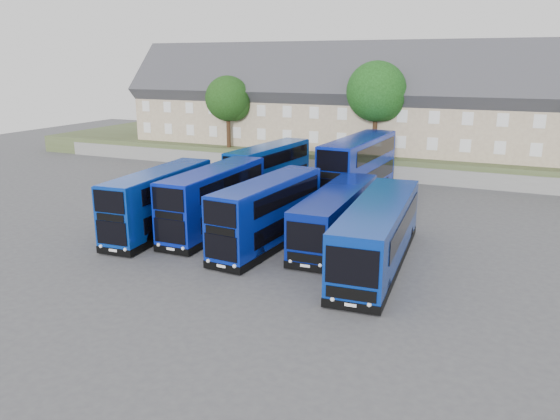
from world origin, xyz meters
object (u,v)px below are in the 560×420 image
(tree_west, at_px, (229,100))
(dd_front_left, at_px, (159,203))
(dd_front_mid, at_px, (214,201))
(tree_mid, at_px, (378,94))
(coach_east_a, at_px, (336,217))

(tree_west, bearing_deg, dd_front_left, -72.30)
(dd_front_left, height_order, dd_front_mid, dd_front_mid)
(dd_front_left, relative_size, tree_west, 1.37)
(tree_west, distance_m, tree_mid, 16.04)
(dd_front_mid, distance_m, tree_mid, 23.63)
(tree_west, bearing_deg, tree_mid, 1.79)
(coach_east_a, height_order, tree_west, tree_west)
(tree_mid, bearing_deg, tree_west, -178.21)
(coach_east_a, relative_size, tree_west, 1.57)
(dd_front_left, relative_size, tree_mid, 1.14)
(coach_east_a, xyz_separation_m, tree_west, (-18.78, 20.46, 5.46))
(tree_mid, bearing_deg, dd_front_left, -109.63)
(dd_front_left, bearing_deg, coach_east_a, 11.22)
(coach_east_a, bearing_deg, dd_front_left, -167.19)
(coach_east_a, bearing_deg, tree_mid, 95.72)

